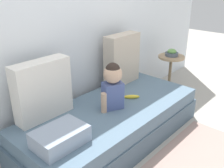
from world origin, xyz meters
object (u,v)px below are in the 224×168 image
couch (112,123)px  throw_pillow_right (122,59)px  fruit_bowl (172,53)px  folded_blanket (60,137)px  throw_pillow_left (43,90)px  side_table (171,65)px  toddler (113,84)px  banana (132,97)px

couch → throw_pillow_right: throw_pillow_right is taller
throw_pillow_right → fruit_bowl: size_ratio=3.30×
folded_blanket → fruit_bowl: bearing=7.5°
throw_pillow_left → side_table: size_ratio=0.99×
toddler → throw_pillow_left: bearing=147.6°
throw_pillow_left → folded_blanket: 0.52m
side_table → fruit_bowl: (-0.00, -0.00, 0.17)m
folded_blanket → side_table: size_ratio=0.74×
couch → toddler: 0.44m
folded_blanket → throw_pillow_right: bearing=19.5°
throw_pillow_right → side_table: throw_pillow_right is taller
folded_blanket → fruit_bowl: (2.14, 0.28, 0.14)m
throw_pillow_left → throw_pillow_right: size_ratio=0.91×
toddler → fruit_bowl: (1.43, 0.18, -0.04)m
throw_pillow_right → fruit_bowl: 0.90m
side_table → fruit_bowl: bearing=-172.9°
folded_blanket → throw_pillow_left: bearing=69.4°
couch → folded_blanket: 0.77m
throw_pillow_left → folded_blanket: bearing=-110.6°
throw_pillow_left → throw_pillow_right: throw_pillow_right is taller
folded_blanket → side_table: (2.14, 0.28, -0.03)m
throw_pillow_left → banana: (0.83, -0.36, -0.25)m
couch → banana: size_ratio=11.70×
throw_pillow_left → fruit_bowl: 1.98m
fruit_bowl → folded_blanket: bearing=-172.5°
couch → throw_pillow_right: bearing=31.6°
throw_pillow_right → fruit_bowl: throw_pillow_right is taller
banana → side_table: bearing=9.8°
toddler → folded_blanket: size_ratio=1.16×
toddler → banana: 0.37m
couch → folded_blanket: bearing=-171.3°
throw_pillow_right → side_table: size_ratio=1.09×
couch → fruit_bowl: fruit_bowl is taller
side_table → fruit_bowl: size_ratio=3.02×
couch → banana: 0.35m
throw_pillow_left → fruit_bowl: bearing=-4.7°
throw_pillow_right → fruit_bowl: bearing=-10.5°
banana → folded_blanket: bearing=-175.1°
throw_pillow_right → toddler: size_ratio=1.27×
couch → side_table: bearing=7.0°
fruit_bowl → couch: bearing=-173.0°
throw_pillow_right → folded_blanket: throw_pillow_right is taller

